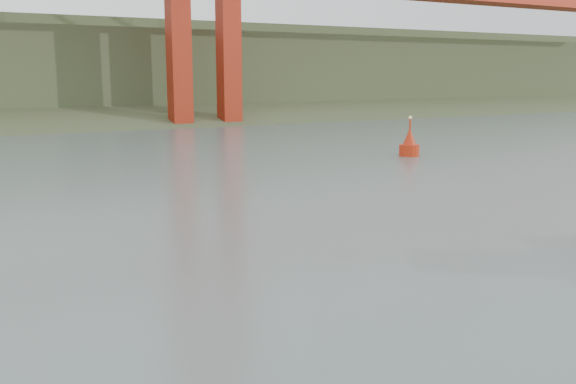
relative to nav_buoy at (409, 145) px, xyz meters
name	(u,v)px	position (x,y,z in m)	size (l,w,h in m)	color
ground	(418,290)	(-24.87, -30.51, -1.06)	(400.00, 400.00, 0.00)	#4E5C58
headlands	(10,77)	(-24.87, 94.99, 5.99)	(500.00, 105.36, 27.12)	#3F4C2B
nav_buoy	(409,145)	(0.00, 0.00, 0.00)	(1.94, 1.94, 4.03)	#B8260C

